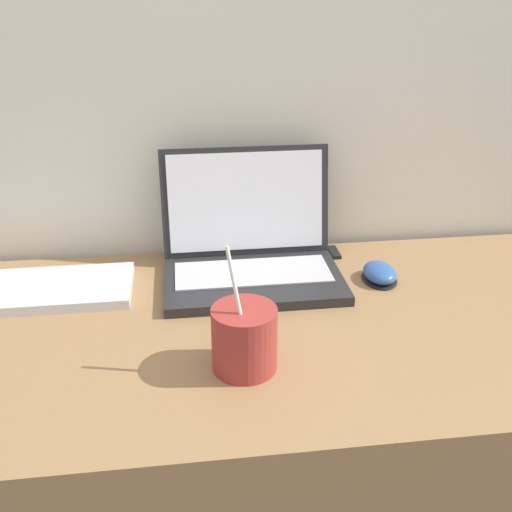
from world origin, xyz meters
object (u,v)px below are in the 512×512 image
at_px(laptop, 250,250).
at_px(computer_mouse, 380,274).
at_px(drink_cup, 244,338).
at_px(usb_stick, 334,252).
at_px(external_keyboard, 30,290).

xyz_separation_m(laptop, computer_mouse, (0.26, -0.06, -0.04)).
relative_size(drink_cup, computer_mouse, 2.21).
relative_size(drink_cup, usb_stick, 3.50).
bearing_deg(external_keyboard, usb_stick, 9.81).
height_order(laptop, computer_mouse, laptop).
height_order(drink_cup, external_keyboard, drink_cup).
relative_size(laptop, external_keyboard, 0.91).
height_order(drink_cup, computer_mouse, drink_cup).
distance_m(external_keyboard, usb_stick, 0.65).
bearing_deg(external_keyboard, laptop, 4.45).
height_order(external_keyboard, usb_stick, external_keyboard).
height_order(computer_mouse, external_keyboard, computer_mouse).
bearing_deg(drink_cup, computer_mouse, 40.61).
bearing_deg(drink_cup, usb_stick, 58.36).
relative_size(external_keyboard, usb_stick, 6.52).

